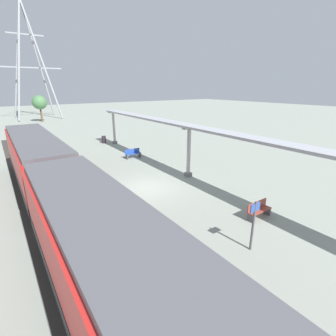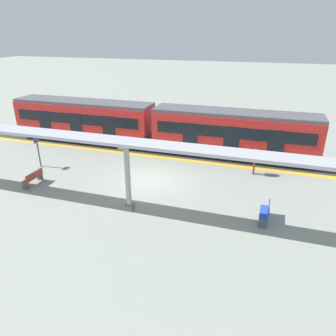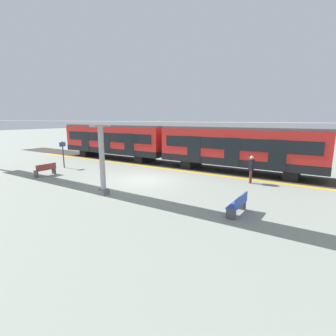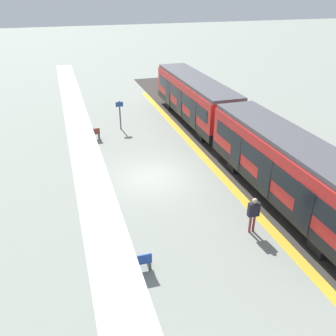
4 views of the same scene
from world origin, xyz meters
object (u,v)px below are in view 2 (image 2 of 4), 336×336
Objects in this scene: train_far_carriage at (234,133)px; platform_info_sign at (38,149)px; canopy_pillar_second at (128,178)px; bench_near_end at (33,178)px; bench_mid_platform at (266,213)px; passenger_waiting_near_edge at (255,159)px; train_near_carriage at (84,120)px.

platform_info_sign is (6.01, -12.65, -0.50)m from train_far_carriage.
canopy_pillar_second is 1.69× the size of platform_info_sign.
bench_near_end is at bearing -52.61° from train_far_carriage.
platform_info_sign reaches higher than bench_mid_platform.
canopy_pillar_second is at bearing -81.10° from bench_mid_platform.
platform_info_sign is (-3.49, -8.38, -0.56)m from canopy_pillar_second.
train_far_carriage reaches higher than passenger_waiting_near_edge.
bench_mid_platform is at bearing 17.65° from train_far_carriage.
train_near_carriage is 6.88× the size of passenger_waiting_near_edge.
train_near_carriage is at bearing -118.83° from bench_mid_platform.
bench_mid_platform is 0.69× the size of platform_info_sign.
canopy_pillar_second is (9.50, -4.27, 0.06)m from train_far_carriage.
train_near_carriage is 8.76m from bench_near_end.
train_far_carriage reaches higher than platform_info_sign.
passenger_waiting_near_edge reaches higher than bench_mid_platform.
passenger_waiting_near_edge is (-3.21, 14.42, -0.24)m from platform_info_sign.
platform_info_sign is at bearing -149.56° from bench_near_end.
platform_info_sign reaches higher than passenger_waiting_near_edge.
canopy_pillar_second is 7.18m from bench_mid_platform.
bench_near_end is 3.06m from platform_info_sign.
train_near_carriage is 1.00× the size of train_far_carriage.
canopy_pillar_second is at bearing 82.02° from bench_near_end.
passenger_waiting_near_edge is (-5.74, 12.93, 0.65)m from bench_near_end.
bench_mid_platform is (8.41, 2.68, -1.39)m from train_far_carriage.
bench_near_end is at bearing 30.44° from platform_info_sign.
platform_info_sign reaches higher than bench_near_end.
train_far_carriage is 14.12m from bench_near_end.
passenger_waiting_near_edge is at bearing 113.94° from bench_near_end.
canopy_pillar_second reaches higher than train_far_carriage.
canopy_pillar_second is at bearing -24.20° from train_far_carriage.
train_near_carriage reaches higher than bench_mid_platform.
canopy_pillar_second is 2.13× the size of passenger_waiting_near_edge.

